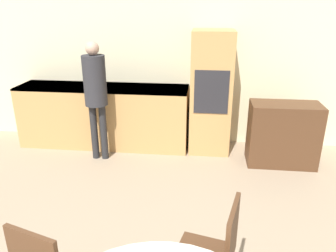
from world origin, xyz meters
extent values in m
cube|color=beige|center=(0.00, 5.04, 1.30)|extent=(6.58, 0.05, 2.60)
cube|color=tan|center=(-1.16, 4.69, 0.47)|extent=(2.56, 0.60, 0.93)
cube|color=black|center=(-1.16, 4.69, 0.92)|extent=(2.56, 0.60, 0.03)
cube|color=tan|center=(0.46, 4.70, 0.88)|extent=(0.58, 0.58, 1.76)
cube|color=#28282D|center=(0.46, 4.41, 0.97)|extent=(0.47, 0.01, 0.60)
cube|color=#51331E|center=(1.45, 4.33, 0.43)|extent=(0.91, 0.45, 0.87)
cube|color=#51331E|center=(0.58, 1.87, 0.68)|extent=(0.12, 0.38, 0.44)
cylinder|color=#262628|center=(-1.16, 4.20, 0.40)|extent=(0.10, 0.10, 0.80)
cylinder|color=#262628|center=(-1.02, 4.20, 0.40)|extent=(0.10, 0.10, 0.80)
cylinder|color=#2D2D33|center=(-1.09, 4.20, 1.14)|extent=(0.30, 0.30, 0.67)
sphere|color=tan|center=(-1.09, 4.20, 1.56)|extent=(0.18, 0.18, 0.18)
camera|label=1|loc=(0.36, 0.07, 2.13)|focal=35.00mm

